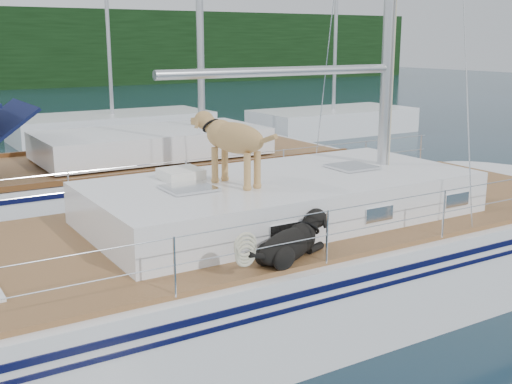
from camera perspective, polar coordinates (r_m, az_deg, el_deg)
ground at (r=8.79m, az=-2.13°, el=-10.86°), size 120.00×120.00×0.00m
main_sailboat at (r=8.57m, az=-1.63°, el=-6.62°), size 12.00×3.82×14.01m
neighbor_sailboat at (r=13.82m, az=-13.23°, el=0.55°), size 11.00×3.50×13.30m
bg_boat_center at (r=24.52m, az=-12.60°, el=5.65°), size 7.20×3.00×11.65m
bg_boat_east at (r=25.75m, az=6.86°, el=6.24°), size 6.40×3.00×11.65m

